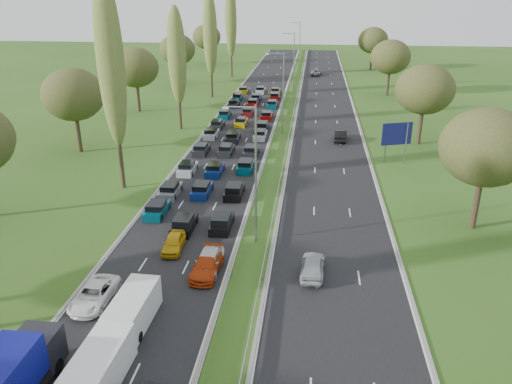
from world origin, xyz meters
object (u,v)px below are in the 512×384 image
(near_car_2, at_px, (94,295))
(white_van_rear, at_px, (134,308))
(white_van_front, at_px, (101,365))
(direction_sign, at_px, (397,136))

(near_car_2, bearing_deg, white_van_rear, -23.30)
(near_car_2, height_order, white_van_rear, white_van_rear)
(near_car_2, xyz_separation_m, white_van_front, (3.55, -7.22, 0.47))
(direction_sign, bearing_deg, near_car_2, -126.88)
(near_car_2, distance_m, white_van_rear, 3.96)
(white_van_rear, relative_size, direction_sign, 1.03)
(white_van_rear, distance_m, direction_sign, 41.20)
(white_van_front, bearing_deg, direction_sign, 63.62)
(white_van_front, xyz_separation_m, white_van_rear, (-0.01, 5.49, -0.05))
(white_van_front, distance_m, direction_sign, 45.96)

